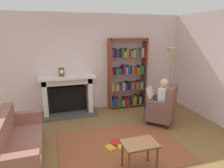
% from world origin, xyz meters
% --- Properties ---
extents(ground, '(14.00, 14.00, 0.00)m').
position_xyz_m(ground, '(0.00, 0.00, 0.00)').
color(ground, brown).
extents(back_wall, '(5.60, 0.10, 2.70)m').
position_xyz_m(back_wall, '(0.00, 2.55, 1.35)').
color(back_wall, beige).
rests_on(back_wall, ground).
extents(side_wall_right, '(0.10, 5.20, 2.70)m').
position_xyz_m(side_wall_right, '(2.65, 1.25, 1.35)').
color(side_wall_right, beige).
rests_on(side_wall_right, ground).
extents(area_rug, '(2.40, 1.80, 0.01)m').
position_xyz_m(area_rug, '(0.00, 0.30, 0.01)').
color(area_rug, brown).
rests_on(area_rug, ground).
extents(fireplace, '(1.49, 0.64, 1.09)m').
position_xyz_m(fireplace, '(-0.83, 2.30, 0.58)').
color(fireplace, '#4C4742').
rests_on(fireplace, ground).
extents(mantel_clock, '(0.14, 0.14, 0.22)m').
position_xyz_m(mantel_clock, '(-0.96, 2.20, 1.20)').
color(mantel_clock, brown).
rests_on(mantel_clock, fireplace).
extents(bookshelf, '(1.13, 0.32, 2.04)m').
position_xyz_m(bookshelf, '(0.92, 2.33, 0.99)').
color(bookshelf, brown).
rests_on(bookshelf, ground).
extents(armchair_reading, '(0.89, 0.89, 0.97)m').
position_xyz_m(armchair_reading, '(1.34, 0.97, 0.42)').
color(armchair_reading, '#331E14').
rests_on(armchair_reading, ground).
extents(seated_reader, '(0.58, 0.58, 1.14)m').
position_xyz_m(seated_reader, '(1.25, 1.05, 0.62)').
color(seated_reader, white).
rests_on(seated_reader, ground).
extents(sofa_floral, '(0.75, 1.71, 0.85)m').
position_xyz_m(sofa_floral, '(-1.86, 0.31, 0.32)').
color(sofa_floral, '#915C4C').
rests_on(sofa_floral, ground).
extents(side_table, '(0.56, 0.39, 0.49)m').
position_xyz_m(side_table, '(0.07, -0.44, 0.41)').
color(side_table, brown).
rests_on(side_table, ground).
extents(scattered_books, '(0.45, 0.40, 0.03)m').
position_xyz_m(scattered_books, '(-0.05, 0.34, 0.03)').
color(scattered_books, gold).
rests_on(scattered_books, area_rug).
extents(floor_lamp, '(0.32, 0.32, 1.79)m').
position_xyz_m(floor_lamp, '(2.01, 1.80, 1.52)').
color(floor_lamp, '#B7933F').
rests_on(floor_lamp, ground).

